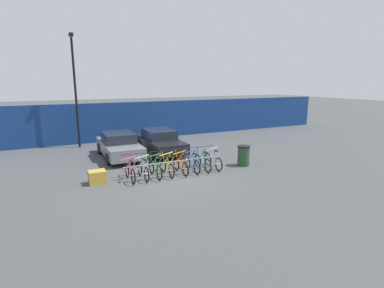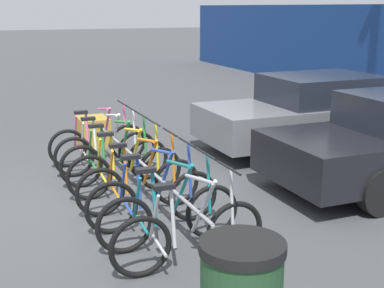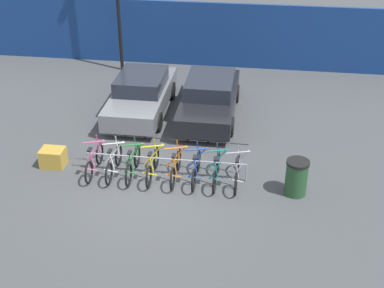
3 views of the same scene
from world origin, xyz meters
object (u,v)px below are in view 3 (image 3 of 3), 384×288
Objects in this scene: bicycle_pink at (94,161)px; bicycle_teal at (216,171)px; bicycle_yellow at (153,166)px; bicycle_orange at (176,167)px; bicycle_white at (114,163)px; cargo_crate at (53,157)px; car_black at (209,97)px; bicycle_silver at (237,172)px; car_grey at (141,94)px; bicycle_green at (133,164)px; bike_rack at (165,160)px; trash_bin at (296,177)px; bicycle_blue at (196,169)px.

bicycle_teal is at bearing 2.78° from bicycle_pink.
bicycle_yellow is 1.00× the size of bicycle_orange.
cargo_crate is (-1.92, 0.20, -0.10)m from bicycle_white.
bicycle_teal is 0.38× the size of car_black.
bicycle_yellow is (1.14, 0.00, 0.00)m from bicycle_white.
bicycle_pink is at bearing -177.85° from bicycle_orange.
bicycle_silver is 0.38× the size of car_grey.
bicycle_green is 2.44× the size of cargo_crate.
bicycle_yellow is 4.34m from car_grey.
bicycle_green and bicycle_silver have the same top height.
bicycle_green is (1.15, 0.00, 0.00)m from bicycle_pink.
trash_bin is at bearing -6.25° from bike_rack.
bicycle_yellow is 2.44× the size of cargo_crate.
bicycle_blue is 1.00× the size of bicycle_teal.
trash_bin is at bearing -1.70° from bicycle_green.
bicycle_white is at bearing -118.90° from car_black.
bicycle_teal is 1.66× the size of trash_bin.
trash_bin is (2.21, -0.26, 0.14)m from bicycle_teal.
bicycle_orange reaches higher than trash_bin.
bicycle_pink is at bearing 177.46° from trash_bin.
bicycle_blue is at bearing -2.66° from cargo_crate.
car_black is (-0.67, 4.18, 0.31)m from bicycle_teal.
bicycle_green is (-0.93, -0.15, -0.12)m from bike_rack.
bicycle_pink is 1.36m from cargo_crate.
bike_rack is 4.55× the size of trash_bin.
bicycle_green is at bearing 176.83° from trash_bin.
bicycle_teal reaches higher than cargo_crate.
cargo_crate is at bearing -114.67° from car_grey.
bicycle_yellow is at bearing -2.88° from bicycle_white.
bicycle_orange is (1.81, 0.00, 0.00)m from bicycle_white.
bicycle_white is (-1.49, -0.15, -0.12)m from bike_rack.
car_grey reaches higher than bicycle_white.
car_grey is at bearing 65.33° from cargo_crate.
cargo_crate is at bearing 176.32° from trash_bin.
bike_rack is 0.40m from bicycle_yellow.
bicycle_teal is at bearing 1.47° from bicycle_green.
car_black reaches higher than bicycle_white.
bike_rack is 0.93m from bicycle_blue.
bicycle_orange is at bearing 2.78° from bicycle_pink.
bicycle_blue is at bearing -176.66° from bicycle_silver.
car_grey is (0.47, 4.14, 0.31)m from bicycle_pink.
bicycle_pink reaches higher than cargo_crate.
bicycle_silver is 1.65m from trash_bin.
car_grey is (-1.92, 4.14, 0.31)m from bicycle_orange.
bicycle_yellow is at bearing -179.96° from bicycle_teal.
bicycle_white and bicycle_yellow have the same top height.
bicycle_pink is 0.58m from bicycle_white.
bicycle_teal is at bearing 173.39° from trash_bin.
bicycle_yellow is (-0.35, -0.15, -0.12)m from bike_rack.
bicycle_yellow is 1.00× the size of bicycle_teal.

